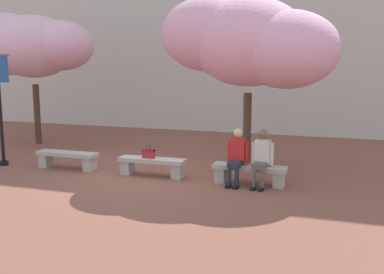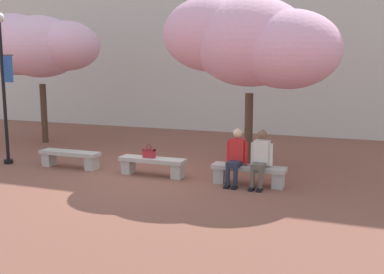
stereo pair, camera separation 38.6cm
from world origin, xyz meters
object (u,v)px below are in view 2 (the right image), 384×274
object	(u,v)px
stone_bench_center	(249,172)
stone_bench_west_end	(70,157)
person_seated_right	(261,156)
cherry_tree_secondary	(37,46)
person_seated_left	(236,155)
cherry_tree_main	(250,42)
lamp_post_with_banner	(3,75)
stone_bench_near_west	(152,164)
handbag	(149,153)

from	to	relation	value
stone_bench_center	stone_bench_west_end	bearing A→B (deg)	180.00
person_seated_right	cherry_tree_secondary	world-z (taller)	cherry_tree_secondary
person_seated_left	cherry_tree_main	bearing A→B (deg)	94.12
cherry_tree_main	lamp_post_with_banner	bearing A→B (deg)	-165.40
person_seated_left	lamp_post_with_banner	size ratio (longest dim) A/B	0.32
person_seated_left	stone_bench_west_end	bearing A→B (deg)	179.33
stone_bench_center	lamp_post_with_banner	bearing A→B (deg)	-178.34
person_seated_right	lamp_post_with_banner	distance (m)	7.27
stone_bench_near_west	stone_bench_west_end	bearing A→B (deg)	180.00
handbag	cherry_tree_main	world-z (taller)	cherry_tree_main
handbag	cherry_tree_secondary	world-z (taller)	cherry_tree_secondary
handbag	cherry_tree_secondary	xyz separation A→B (m)	(-5.66, 2.94, 2.77)
stone_bench_west_end	person_seated_right	world-z (taller)	person_seated_right
stone_bench_center	lamp_post_with_banner	size ratio (longest dim) A/B	0.41
handbag	cherry_tree_main	distance (m)	3.74
lamp_post_with_banner	handbag	bearing A→B (deg)	2.52
stone_bench_near_west	cherry_tree_secondary	size ratio (longest dim) A/B	0.38
handbag	stone_bench_west_end	bearing A→B (deg)	179.78
stone_bench_center	person_seated_left	world-z (taller)	person_seated_left
person_seated_left	cherry_tree_main	distance (m)	3.00
stone_bench_west_end	cherry_tree_main	bearing A→B (deg)	18.11
person_seated_left	lamp_post_with_banner	xyz separation A→B (m)	(-6.48, -0.14, 1.76)
handbag	person_seated_right	bearing A→B (deg)	-0.91
person_seated_right	person_seated_left	bearing A→B (deg)	-180.00
cherry_tree_main	stone_bench_west_end	bearing A→B (deg)	-161.89
cherry_tree_secondary	lamp_post_with_banner	distance (m)	3.54
stone_bench_west_end	stone_bench_center	size ratio (longest dim) A/B	1.00
stone_bench_near_west	person_seated_left	size ratio (longest dim) A/B	1.31
lamp_post_with_banner	person_seated_right	bearing A→B (deg)	1.16
handbag	lamp_post_with_banner	size ratio (longest dim) A/B	0.08
cherry_tree_main	lamp_post_with_banner	xyz separation A→B (m)	(-6.37, -1.66, -0.83)
stone_bench_west_end	lamp_post_with_banner	xyz separation A→B (m)	(-1.90, -0.20, 2.16)
stone_bench_near_west	cherry_tree_secondary	bearing A→B (deg)	152.95
handbag	stone_bench_center	bearing A→B (deg)	0.21
stone_bench_near_west	person_seated_left	bearing A→B (deg)	-1.43
stone_bench_west_end	person_seated_right	distance (m)	5.17
stone_bench_center	person_seated_right	size ratio (longest dim) A/B	1.31
stone_bench_west_end	stone_bench_center	world-z (taller)	same
person_seated_right	cherry_tree_main	xyz separation A→B (m)	(-0.68, 1.52, 2.59)
stone_bench_west_end	person_seated_right	bearing A→B (deg)	-0.59
stone_bench_near_west	handbag	xyz separation A→B (m)	(-0.08, -0.01, 0.28)
stone_bench_near_west	lamp_post_with_banner	bearing A→B (deg)	-177.41
person_seated_left	handbag	distance (m)	2.23
cherry_tree_secondary	person_seated_left	bearing A→B (deg)	-20.72
handbag	lamp_post_with_banner	xyz separation A→B (m)	(-4.25, -0.19, 1.88)
cherry_tree_secondary	lamp_post_with_banner	bearing A→B (deg)	-65.75
cherry_tree_main	lamp_post_with_banner	distance (m)	6.64
person_seated_left	handbag	world-z (taller)	person_seated_left
stone_bench_center	lamp_post_with_banner	xyz separation A→B (m)	(-6.77, -0.20, 2.16)
stone_bench_west_end	cherry_tree_secondary	distance (m)	5.37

